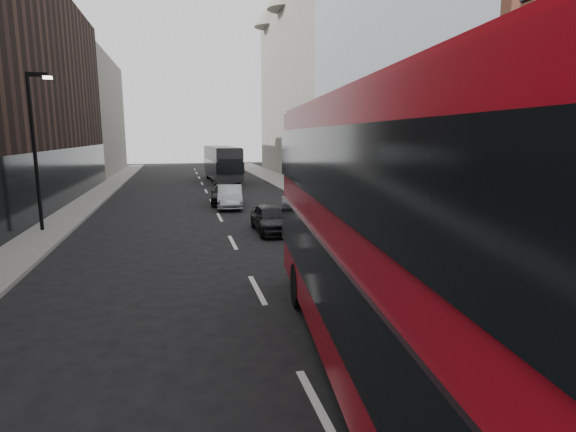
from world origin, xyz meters
TOP-DOWN VIEW (x-y plane):
  - sidewalk_right at (7.50, 25.00)m, footprint 3.00×80.00m
  - sidewalk_left at (-8.00, 25.00)m, footprint 2.00×80.00m
  - building_modern_block at (11.47, 21.00)m, footprint 5.03×22.00m
  - building_victorian at (11.38, 44.00)m, footprint 6.50×24.00m
  - building_left_mid at (-11.50, 30.00)m, footprint 5.00×24.00m
  - building_left_far at (-11.50, 52.00)m, footprint 5.00×20.00m
  - street_lamp at (-8.22, 18.00)m, footprint 1.06×0.22m
  - red_bus at (1.66, 2.33)m, footprint 4.45×12.93m
  - grey_bus at (2.03, 39.45)m, footprint 2.89×10.46m
  - car_a at (1.99, 15.68)m, footprint 1.55×3.79m
  - car_b at (0.96, 23.36)m, footprint 1.90×4.31m
  - car_c at (0.79, 25.14)m, footprint 2.12×4.42m

SIDE VIEW (x-z plane):
  - sidewalk_right at x=7.50m, z-range 0.00..0.15m
  - sidewalk_left at x=-8.00m, z-range 0.00..0.15m
  - car_c at x=0.79m, z-range 0.00..1.24m
  - car_a at x=1.99m, z-range 0.00..1.29m
  - car_b at x=0.96m, z-range 0.00..1.38m
  - grey_bus at x=2.03m, z-range 0.12..3.47m
  - red_bus at x=1.66m, z-range 0.28..5.41m
  - street_lamp at x=-8.22m, z-range 0.68..7.68m
  - building_left_far at x=-11.50m, z-range 0.00..13.00m
  - building_left_mid at x=-11.50m, z-range 0.00..14.00m
  - building_victorian at x=11.38m, z-range -0.84..20.16m
  - building_modern_block at x=11.47m, z-range -0.10..19.90m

